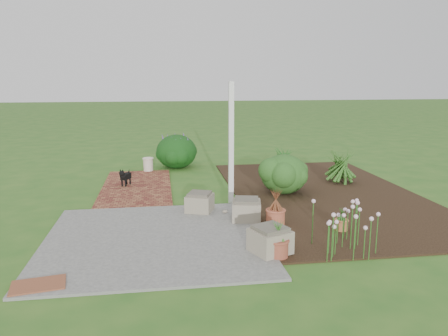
{
  "coord_description": "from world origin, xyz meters",
  "views": [
    {
      "loc": [
        -1.12,
        -8.51,
        2.58
      ],
      "look_at": [
        0.2,
        0.4,
        0.7
      ],
      "focal_mm": 35.0,
      "sensor_mm": 36.0,
      "label": 1
    }
  ],
  "objects": [
    {
      "name": "stone_trough_far",
      "position": [
        -0.4,
        -0.43,
        0.2
      ],
      "size": [
        0.62,
        0.62,
        0.32
      ],
      "primitive_type": "cube",
      "rotation": [
        0.0,
        0.0,
        -0.37
      ],
      "color": "gray",
      "rests_on": "concrete_patio"
    },
    {
      "name": "agapanthus_clump_back",
      "position": [
        3.27,
        1.51,
        0.51
      ],
      "size": [
        1.28,
        1.28,
        0.96
      ],
      "primitive_type": null,
      "rotation": [
        0.0,
        0.0,
        0.23
      ],
      "color": "#123912",
      "rests_on": "garden_bed"
    },
    {
      "name": "terracotta_pot_small_left",
      "position": [
        1.88,
        -1.83,
        0.12
      ],
      "size": [
        0.29,
        0.29,
        0.18
      ],
      "primitive_type": "cylinder",
      "rotation": [
        0.0,
        0.0,
        -0.41
      ],
      "color": "#A46237",
      "rests_on": "garden_bed"
    },
    {
      "name": "agapanthus_clump_front",
      "position": [
        2.25,
        3.11,
        0.41
      ],
      "size": [
        0.93,
        0.93,
        0.76
      ],
      "primitive_type": null,
      "rotation": [
        0.0,
        0.0,
        -0.09
      ],
      "color": "#0B3F0E",
      "rests_on": "garden_bed"
    },
    {
      "name": "ground",
      "position": [
        0.0,
        0.0,
        0.0
      ],
      "size": [
        80.0,
        80.0,
        0.0
      ],
      "primitive_type": "plane",
      "color": "#2C601E",
      "rests_on": "ground"
    },
    {
      "name": "cream_ceramic_urn",
      "position": [
        -1.46,
        3.48,
        0.22
      ],
      "size": [
        0.27,
        0.27,
        0.35
      ],
      "primitive_type": "cylinder",
      "rotation": [
        0.0,
        0.0,
        0.03
      ],
      "color": "beige",
      "rests_on": "brick_path"
    },
    {
      "name": "terracotta_pot_small_right",
      "position": [
        0.52,
        -2.75,
        0.16
      ],
      "size": [
        0.38,
        0.38,
        0.25
      ],
      "primitive_type": "cylinder",
      "rotation": [
        0.0,
        0.0,
        0.34
      ],
      "color": "brown",
      "rests_on": "garden_bed"
    },
    {
      "name": "garden_bed",
      "position": [
        2.5,
        0.5,
        0.01
      ],
      "size": [
        4.0,
        7.0,
        0.03
      ],
      "primitive_type": "cube",
      "color": "black",
      "rests_on": "ground"
    },
    {
      "name": "brick_path",
      "position": [
        -1.7,
        1.75,
        0.02
      ],
      "size": [
        1.6,
        3.5,
        0.04
      ],
      "primitive_type": "cube",
      "color": "maroon",
      "rests_on": "ground"
    },
    {
      "name": "pink_flower_patch",
      "position": [
        1.62,
        -2.64,
        0.39
      ],
      "size": [
        1.47,
        1.47,
        0.73
      ],
      "primitive_type": null,
      "rotation": [
        0.0,
        0.0,
        0.36
      ],
      "color": "#113D0F",
      "rests_on": "garden_bed"
    },
    {
      "name": "black_dog",
      "position": [
        -1.97,
        1.82,
        0.28
      ],
      "size": [
        0.27,
        0.44,
        0.4
      ],
      "rotation": [
        0.0,
        0.0,
        -0.42
      ],
      "color": "black",
      "rests_on": "brick_path"
    },
    {
      "name": "terracotta_pot_bronze",
      "position": [
        0.86,
        -1.37,
        0.16
      ],
      "size": [
        0.42,
        0.42,
        0.27
      ],
      "primitive_type": "cylinder",
      "rotation": [
        0.0,
        0.0,
        -0.35
      ],
      "color": "#AC553A",
      "rests_on": "garden_bed"
    },
    {
      "name": "coir_doormat",
      "position": [
        -2.68,
        -3.21,
        0.05
      ],
      "size": [
        0.71,
        0.52,
        0.02
      ],
      "primitive_type": "cube",
      "rotation": [
        0.0,
        0.0,
        0.18
      ],
      "color": "brown",
      "rests_on": "concrete_patio"
    },
    {
      "name": "veranda_post",
      "position": [
        0.3,
        0.1,
        1.25
      ],
      "size": [
        0.1,
        0.1,
        2.5
      ],
      "primitive_type": "cube",
      "color": "white",
      "rests_on": "ground"
    },
    {
      "name": "evergreen_shrub",
      "position": [
        1.6,
        0.73,
        0.47
      ],
      "size": [
        1.13,
        1.13,
        0.89
      ],
      "primitive_type": "ellipsoid",
      "rotation": [
        0.0,
        0.0,
        -0.08
      ],
      "color": "#1B3711",
      "rests_on": "garden_bed"
    },
    {
      "name": "stone_trough_near",
      "position": [
        0.44,
        -2.59,
        0.21
      ],
      "size": [
        0.66,
        0.66,
        0.34
      ],
      "primitive_type": "cube",
      "rotation": [
        0.0,
        0.0,
        0.4
      ],
      "color": "gray",
      "rests_on": "concrete_patio"
    },
    {
      "name": "stone_trough_mid",
      "position": [
        0.39,
        -1.07,
        0.21
      ],
      "size": [
        0.59,
        0.59,
        0.34
      ],
      "primitive_type": "cube",
      "rotation": [
        0.0,
        0.0,
        -0.2
      ],
      "color": "gray",
      "rests_on": "concrete_patio"
    },
    {
      "name": "concrete_patio",
      "position": [
        -1.25,
        -1.75,
        0.02
      ],
      "size": [
        3.5,
        3.5,
        0.04
      ],
      "primitive_type": "cube",
      "color": "#5C5C59",
      "rests_on": "ground"
    },
    {
      "name": "purple_flowering_bush",
      "position": [
        -0.66,
        4.03,
        0.49
      ],
      "size": [
        1.3,
        1.3,
        0.99
      ],
      "primitive_type": "ellipsoid",
      "rotation": [
        0.0,
        0.0,
        0.13
      ],
      "color": "black",
      "rests_on": "ground"
    }
  ]
}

